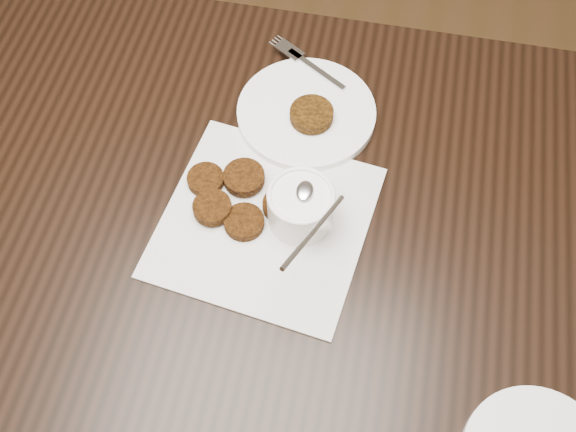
{
  "coord_description": "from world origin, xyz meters",
  "views": [
    {
      "loc": [
        0.2,
        -0.35,
        1.6
      ],
      "look_at": [
        0.11,
        0.1,
        0.8
      ],
      "focal_mm": 42.07,
      "sensor_mm": 36.0,
      "label": 1
    }
  ],
  "objects": [
    {
      "name": "table",
      "position": [
        -0.0,
        0.08,
        0.38
      ],
      "size": [
        1.44,
        0.93,
        0.75
      ],
      "primitive_type": "cube",
      "color": "black",
      "rests_on": "floor"
    },
    {
      "name": "napkin",
      "position": [
        0.07,
        0.12,
        0.75
      ],
      "size": [
        0.33,
        0.33,
        0.0
      ],
      "primitive_type": "cube",
      "rotation": [
        0.0,
        0.0,
        -0.13
      ],
      "color": "silver",
      "rests_on": "table"
    },
    {
      "name": "plate_with_patty",
      "position": [
        0.1,
        0.32,
        0.77
      ],
      "size": [
        0.3,
        0.3,
        0.03
      ],
      "primitive_type": null,
      "rotation": [
        0.0,
        0.0,
        -0.56
      ],
      "color": "white",
      "rests_on": "table"
    },
    {
      "name": "sauce_ramekin",
      "position": [
        0.12,
        0.13,
        0.82
      ],
      "size": [
        0.17,
        0.17,
        0.13
      ],
      "primitive_type": null,
      "rotation": [
        0.0,
        0.0,
        -0.43
      ],
      "color": "white",
      "rests_on": "napkin"
    },
    {
      "name": "patty_cluster",
      "position": [
        0.02,
        0.14,
        0.76
      ],
      "size": [
        0.22,
        0.22,
        0.02
      ],
      "primitive_type": null,
      "rotation": [
        0.0,
        0.0,
        -0.08
      ],
      "color": "#5A2E0B",
      "rests_on": "napkin"
    },
    {
      "name": "floor",
      "position": [
        0.0,
        0.0,
        0.0
      ],
      "size": [
        4.0,
        4.0,
        0.0
      ],
      "primitive_type": "plane",
      "color": "#51341B",
      "rests_on": "ground"
    }
  ]
}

